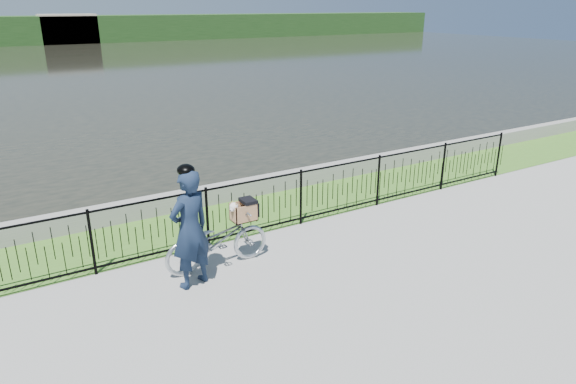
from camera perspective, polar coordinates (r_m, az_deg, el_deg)
ground at (r=8.73m, az=1.52°, el=-8.52°), size 120.00×120.00×0.00m
grass_strip at (r=10.79m, az=-5.94°, el=-2.79°), size 60.00×2.00×0.01m
water at (r=39.88m, az=-25.58°, el=12.18°), size 120.00×120.00×0.00m
quay_wall at (r=11.57m, az=-8.11°, el=-0.23°), size 60.00×0.30×0.40m
fence at (r=9.74m, az=-3.53°, el=-1.66°), size 14.00×0.06×1.15m
far_treeline at (r=66.62m, az=-28.65°, el=15.46°), size 120.00×6.00×3.00m
far_building_right at (r=65.78m, az=-23.21°, el=16.31°), size 6.00×3.00×3.20m
bicycle_rig at (r=8.67m, az=-7.81°, el=-5.27°), size 1.82×0.64×1.12m
cyclist at (r=7.98m, az=-10.85°, el=-3.97°), size 0.80×0.64×1.98m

